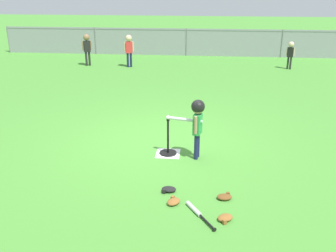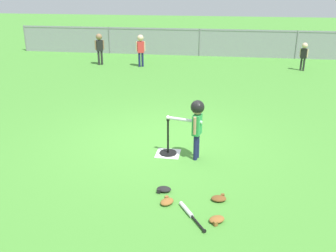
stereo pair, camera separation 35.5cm
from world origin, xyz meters
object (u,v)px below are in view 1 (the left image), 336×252
(fielder_deep_right, at_px, (129,47))
(fielder_near_left, at_px, (87,46))
(spare_bat_silver, at_px, (196,211))
(glove_tossed_aside, at_px, (225,218))
(batting_tee, at_px, (168,148))
(glove_outfield_drop, at_px, (169,189))
(glove_by_plate, at_px, (174,201))
(batter_child, at_px, (197,117))
(glove_near_bats, at_px, (225,197))
(fielder_near_right, at_px, (290,52))
(baseball_on_tee, at_px, (168,117))

(fielder_deep_right, height_order, fielder_near_left, fielder_deep_right)
(spare_bat_silver, relative_size, glove_tossed_aside, 2.33)
(batting_tee, xyz_separation_m, fielder_deep_right, (-2.22, 7.48, 0.65))
(spare_bat_silver, bearing_deg, glove_outfield_drop, 129.00)
(glove_by_plate, height_order, glove_tossed_aside, same)
(batter_child, distance_m, glove_tossed_aside, 2.08)
(batting_tee, distance_m, glove_near_bats, 1.78)
(fielder_near_right, height_order, spare_bat_silver, fielder_near_right)
(fielder_near_left, bearing_deg, batting_tee, -63.15)
(baseball_on_tee, xyz_separation_m, glove_outfield_drop, (0.15, -1.35, -0.68))
(baseball_on_tee, xyz_separation_m, batter_child, (0.53, -0.13, 0.07))
(glove_outfield_drop, bearing_deg, batter_child, 72.88)
(fielder_deep_right, distance_m, fielder_near_left, 1.62)
(batter_child, height_order, fielder_near_right, batter_child)
(glove_tossed_aside, bearing_deg, glove_by_plate, 155.28)
(fielder_near_right, height_order, glove_near_bats, fielder_near_right)
(glove_near_bats, bearing_deg, glove_by_plate, -164.76)
(fielder_near_right, distance_m, glove_by_plate, 10.01)
(glove_by_plate, bearing_deg, batting_tee, 98.52)
(batter_child, bearing_deg, fielder_near_left, 119.53)
(fielder_near_right, distance_m, spare_bat_silver, 10.11)
(glove_by_plate, distance_m, glove_near_bats, 0.76)
(fielder_near_left, xyz_separation_m, glove_near_bats, (4.82, -9.06, -0.72))
(batter_child, relative_size, fielder_near_left, 0.93)
(batting_tee, distance_m, fielder_near_right, 8.55)
(glove_by_plate, height_order, glove_near_bats, same)
(fielder_near_left, bearing_deg, glove_near_bats, -61.96)
(batter_child, distance_m, spare_bat_silver, 1.93)
(fielder_near_right, relative_size, fielder_deep_right, 0.84)
(fielder_deep_right, bearing_deg, fielder_near_right, 2.22)
(spare_bat_silver, distance_m, glove_tossed_aside, 0.41)
(fielder_deep_right, distance_m, spare_bat_silver, 9.82)
(batting_tee, relative_size, fielder_near_left, 0.57)
(baseball_on_tee, bearing_deg, fielder_near_left, 116.85)
(batting_tee, bearing_deg, fielder_deep_right, 106.49)
(batter_child, xyz_separation_m, glove_near_bats, (0.46, -1.36, -0.75))
(glove_by_plate, xyz_separation_m, glove_outfield_drop, (-0.10, 0.33, 0.00))
(batter_child, height_order, glove_near_bats, batter_child)
(glove_by_plate, xyz_separation_m, glove_near_bats, (0.74, 0.20, 0.00))
(fielder_near_left, relative_size, spare_bat_silver, 1.86)
(baseball_on_tee, distance_m, spare_bat_silver, 2.10)
(fielder_near_right, xyz_separation_m, glove_by_plate, (-3.41, -9.40, -0.61))
(batter_child, xyz_separation_m, spare_bat_silver, (0.06, -1.77, -0.75))
(batting_tee, xyz_separation_m, spare_bat_silver, (0.59, -1.90, -0.08))
(glove_tossed_aside, bearing_deg, fielder_deep_right, 108.57)
(glove_near_bats, bearing_deg, glove_tossed_aside, -91.35)
(baseball_on_tee, distance_m, fielder_near_left, 8.49)
(glove_by_plate, height_order, glove_outfield_drop, same)
(batter_child, height_order, fielder_deep_right, fielder_deep_right)
(fielder_near_right, distance_m, fielder_near_left, 7.50)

